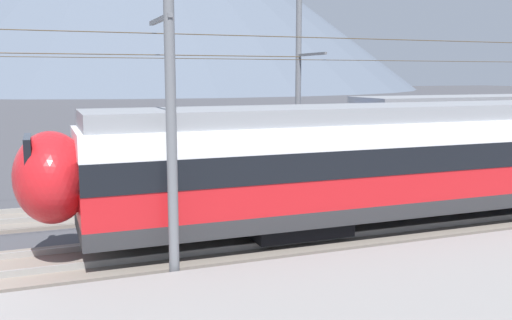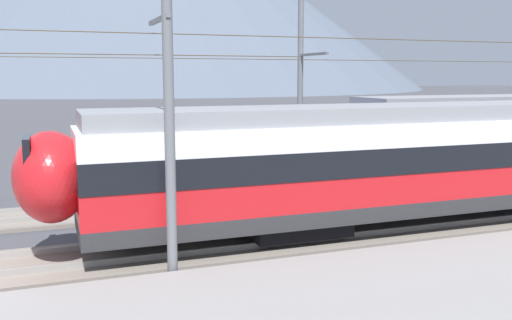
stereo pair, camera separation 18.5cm
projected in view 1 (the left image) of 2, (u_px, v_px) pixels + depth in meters
catenary_mast_mid at (170, 103)px, 12.75m from camera, size 40.43×2.21×7.87m
catenary_mast_far_side at (300, 89)px, 23.78m from camera, size 40.43×2.58×8.01m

